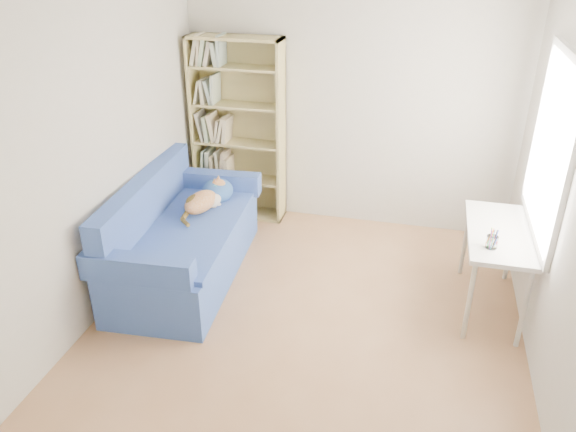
# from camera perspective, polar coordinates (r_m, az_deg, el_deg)

# --- Properties ---
(ground) EXTENTS (4.00, 4.00, 0.00)m
(ground) POSITION_cam_1_polar(r_m,az_deg,el_deg) (4.83, 1.95, -10.67)
(ground) COLOR #9D6E46
(ground) RESTS_ON ground
(room_shell) EXTENTS (3.54, 4.04, 2.62)m
(room_shell) POSITION_cam_1_polar(r_m,az_deg,el_deg) (4.06, 3.79, 8.06)
(room_shell) COLOR silver
(room_shell) RESTS_ON ground
(sofa) EXTENTS (1.05, 2.00, 0.96)m
(sofa) POSITION_cam_1_polar(r_m,az_deg,el_deg) (5.38, -10.71, -2.35)
(sofa) COLOR navy
(sofa) RESTS_ON ground
(bookshelf) EXTENTS (1.00, 0.31, 2.01)m
(bookshelf) POSITION_cam_1_polar(r_m,az_deg,el_deg) (6.25, -5.04, 7.91)
(bookshelf) COLOR tan
(bookshelf) RESTS_ON ground
(desk) EXTENTS (0.51, 1.11, 0.75)m
(desk) POSITION_cam_1_polar(r_m,az_deg,el_deg) (4.96, 20.55, -2.26)
(desk) COLOR white
(desk) RESTS_ON ground
(pen_cup) EXTENTS (0.09, 0.09, 0.17)m
(pen_cup) POSITION_cam_1_polar(r_m,az_deg,el_deg) (4.62, 20.02, -2.36)
(pen_cup) COLOR white
(pen_cup) RESTS_ON desk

